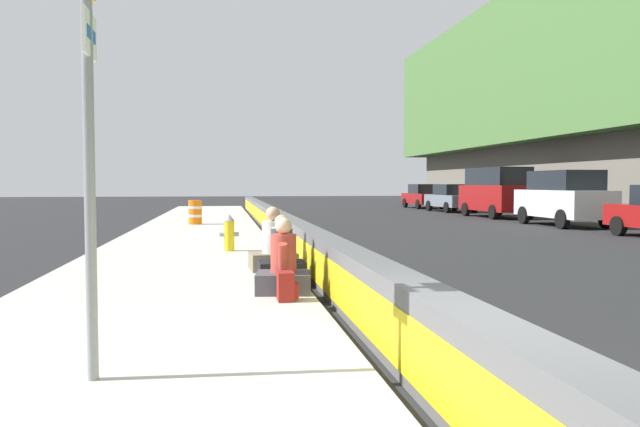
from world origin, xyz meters
name	(u,v)px	position (x,y,z in m)	size (l,w,h in m)	color
jersey_barrier	(480,376)	(0.00, 0.00, 0.42)	(76.00, 0.45, 0.85)	#545456
route_sign_post	(89,126)	(1.26, 2.80, 2.21)	(0.44, 0.09, 3.60)	gray
fire_hydrant	(229,232)	(10.70, 1.60, 0.59)	(0.26, 0.46, 0.88)	gold
seated_person_foreground	(284,269)	(4.97, 0.86, 0.49)	(0.78, 0.88, 1.11)	#424247
seated_person_middle	(282,258)	(6.32, 0.76, 0.48)	(0.69, 0.78, 1.08)	black
seated_person_rear	(273,250)	(7.38, 0.82, 0.51)	(0.78, 0.90, 1.18)	#706651
backpack	(286,287)	(4.34, 0.89, 0.33)	(0.32, 0.28, 0.40)	maroon
construction_barrel	(195,212)	(20.51, 2.82, 0.62)	(0.54, 0.54, 0.95)	orange
parked_car_fourth	(564,197)	(19.08, -12.08, 1.18)	(4.82, 2.10, 2.28)	silver
parked_car_midline	(497,191)	(25.45, -12.17, 1.35)	(5.13, 2.16, 2.56)	maroon
parked_car_far	(451,198)	(31.85, -12.23, 0.86)	(4.56, 2.08, 1.71)	slate
parked_car_farther	(423,196)	(37.36, -12.31, 0.86)	(4.52, 2.00, 1.71)	maroon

